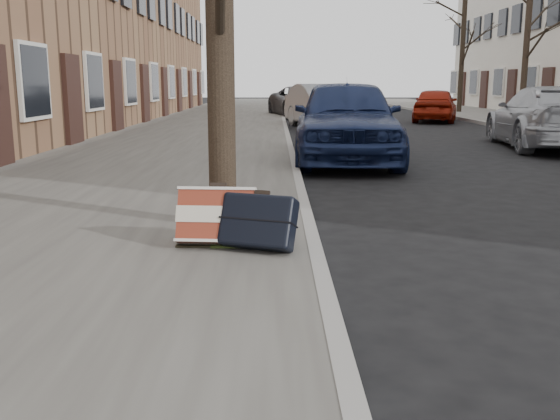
{
  "coord_description": "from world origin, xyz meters",
  "views": [
    {
      "loc": [
        -1.59,
        -4.28,
        1.48
      ],
      "look_at": [
        -1.55,
        0.8,
        0.44
      ],
      "focal_mm": 40.0,
      "sensor_mm": 36.0,
      "label": 1
    }
  ],
  "objects_px": {
    "suitcase_navy": "(258,221)",
    "car_near_mid": "(324,106)",
    "suitcase_red": "(217,217)",
    "car_near_front": "(346,120)"
  },
  "relations": [
    {
      "from": "suitcase_navy",
      "to": "suitcase_red",
      "type": "bearing_deg",
      "value": -179.99
    },
    {
      "from": "suitcase_navy",
      "to": "car_near_mid",
      "type": "height_order",
      "value": "car_near_mid"
    },
    {
      "from": "suitcase_red",
      "to": "car_near_mid",
      "type": "distance_m",
      "value": 15.62
    },
    {
      "from": "suitcase_navy",
      "to": "car_near_front",
      "type": "distance_m",
      "value": 6.93
    },
    {
      "from": "suitcase_red",
      "to": "car_near_mid",
      "type": "bearing_deg",
      "value": 87.08
    },
    {
      "from": "suitcase_red",
      "to": "car_near_mid",
      "type": "xyz_separation_m",
      "value": [
        2.08,
        15.48,
        0.35
      ]
    },
    {
      "from": "car_near_front",
      "to": "car_near_mid",
      "type": "bearing_deg",
      "value": 91.26
    },
    {
      "from": "suitcase_red",
      "to": "suitcase_navy",
      "type": "bearing_deg",
      "value": -15.66
    },
    {
      "from": "suitcase_red",
      "to": "car_near_front",
      "type": "xyz_separation_m",
      "value": [
        1.82,
        6.63,
        0.42
      ]
    },
    {
      "from": "car_near_front",
      "to": "suitcase_navy",
      "type": "bearing_deg",
      "value": -99.23
    }
  ]
}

